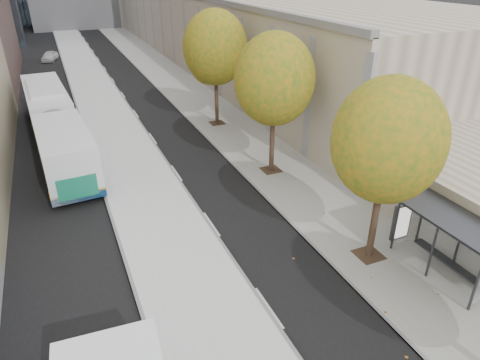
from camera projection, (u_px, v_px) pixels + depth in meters
bus_platform at (109, 120)px, 33.36m from camera, size 4.25×150.00×0.15m
sidewalk at (206, 108)px, 36.22m from camera, size 4.75×150.00×0.08m
building_tan at (212, 16)px, 62.09m from camera, size 18.00×92.00×8.00m
bus_shelter at (455, 227)px, 16.20m from camera, size 1.90×4.40×2.53m
tree_c at (388, 141)px, 15.71m from camera, size 4.20×4.20×7.28m
tree_d at (274, 80)px, 22.95m from camera, size 4.40×4.40×7.60m
tree_e at (215, 48)px, 30.19m from camera, size 4.60×4.60×7.92m
bus_far at (54, 123)px, 28.09m from camera, size 3.85×18.30×3.03m
distant_car at (50, 56)px, 53.12m from camera, size 2.37×3.72×1.18m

